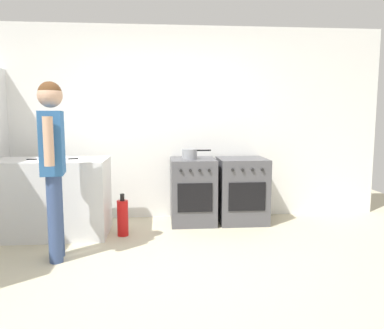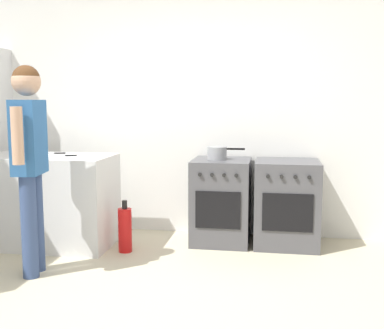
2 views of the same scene
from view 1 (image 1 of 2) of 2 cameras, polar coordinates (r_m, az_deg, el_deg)
ground_plane at (r=3.51m, az=-3.44°, el=-16.02°), size 8.00×8.00×0.00m
back_wall at (r=5.18m, az=-4.11°, el=6.24°), size 6.00×0.10×2.60m
counter_unit at (r=4.70m, az=-20.61°, el=-4.73°), size 1.30×0.70×0.90m
oven_left at (r=4.92m, az=0.13°, el=-4.04°), size 0.58×0.62×0.85m
oven_right at (r=5.02m, az=7.60°, el=-3.88°), size 0.62×0.62×0.85m
pot at (r=4.84m, az=-0.35°, el=1.63°), size 0.38×0.20×0.13m
knife_paring at (r=4.66m, az=-22.85°, el=0.73°), size 0.21×0.07×0.01m
knife_carving at (r=4.79m, az=-20.65°, el=0.98°), size 0.33×0.12×0.01m
knife_utility at (r=4.57m, az=-18.39°, el=0.80°), size 0.25×0.11×0.01m
person at (r=3.79m, az=-20.47°, el=1.53°), size 0.25×0.56×1.72m
fire_extinguisher at (r=4.51m, az=-10.52°, el=-7.95°), size 0.13×0.13×0.50m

